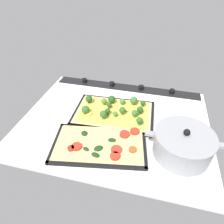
{
  "coord_description": "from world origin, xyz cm",
  "views": [
    {
      "loc": [
        -15.13,
        67.45,
        59.47
      ],
      "look_at": [
        1.33,
        0.21,
        4.45
      ],
      "focal_mm": 31.45,
      "sensor_mm": 36.0,
      "label": 1
    }
  ],
  "objects_px": {
    "broccoli_pizza": "(114,111)",
    "baking_tray_back": "(99,145)",
    "cooking_pot": "(183,144)",
    "baking_tray_front": "(114,114)",
    "veggie_pizza_back": "(101,144)"
  },
  "relations": [
    {
      "from": "baking_tray_back",
      "to": "cooking_pot",
      "type": "xyz_separation_m",
      "value": [
        -0.31,
        -0.04,
        0.05
      ]
    },
    {
      "from": "broccoli_pizza",
      "to": "veggie_pizza_back",
      "type": "distance_m",
      "value": 0.21
    },
    {
      "from": "baking_tray_back",
      "to": "cooking_pot",
      "type": "bearing_deg",
      "value": -172.75
    },
    {
      "from": "veggie_pizza_back",
      "to": "cooking_pot",
      "type": "xyz_separation_m",
      "value": [
        -0.31,
        -0.04,
        0.04
      ]
    },
    {
      "from": "baking_tray_front",
      "to": "cooking_pot",
      "type": "distance_m",
      "value": 0.35
    },
    {
      "from": "baking_tray_back",
      "to": "veggie_pizza_back",
      "type": "distance_m",
      "value": 0.01
    },
    {
      "from": "baking_tray_front",
      "to": "veggie_pizza_back",
      "type": "bearing_deg",
      "value": 89.22
    },
    {
      "from": "cooking_pot",
      "to": "baking_tray_front",
      "type": "bearing_deg",
      "value": -28.85
    },
    {
      "from": "veggie_pizza_back",
      "to": "baking_tray_back",
      "type": "bearing_deg",
      "value": 3.95
    },
    {
      "from": "broccoli_pizza",
      "to": "veggie_pizza_back",
      "type": "relative_size",
      "value": 0.97
    },
    {
      "from": "broccoli_pizza",
      "to": "baking_tray_back",
      "type": "bearing_deg",
      "value": 87.16
    },
    {
      "from": "broccoli_pizza",
      "to": "baking_tray_back",
      "type": "height_order",
      "value": "broccoli_pizza"
    },
    {
      "from": "baking_tray_back",
      "to": "veggie_pizza_back",
      "type": "relative_size",
      "value": 1.07
    },
    {
      "from": "baking_tray_front",
      "to": "baking_tray_back",
      "type": "xyz_separation_m",
      "value": [
        0.01,
        0.21,
        0.0
      ]
    },
    {
      "from": "cooking_pot",
      "to": "baking_tray_back",
      "type": "bearing_deg",
      "value": 7.25
    }
  ]
}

